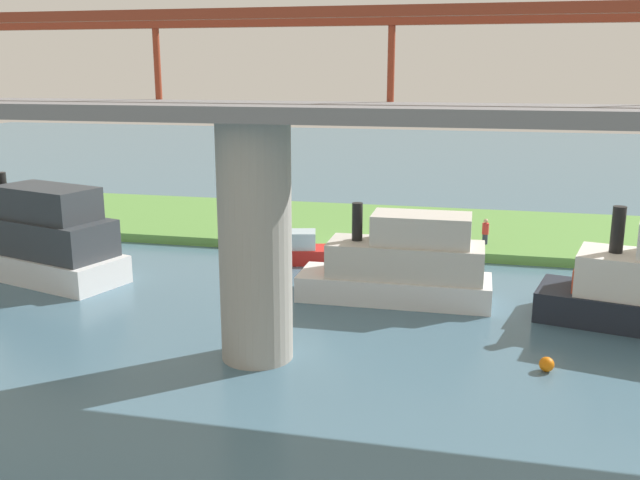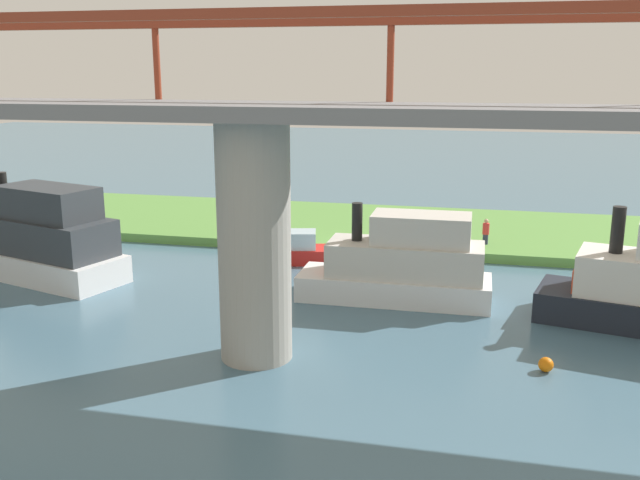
{
  "view_description": "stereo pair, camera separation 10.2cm",
  "coord_description": "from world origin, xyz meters",
  "px_view_note": "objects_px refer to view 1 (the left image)",
  "views": [
    {
      "loc": [
        -5.6,
        36.1,
        9.8
      ],
      "look_at": [
        1.57,
        5.0,
        2.0
      ],
      "focal_mm": 39.67,
      "sensor_mm": 36.0,
      "label": 1
    },
    {
      "loc": [
        -5.7,
        36.08,
        9.8
      ],
      "look_at": [
        1.57,
        5.0,
        2.0
      ],
      "focal_mm": 39.67,
      "sensor_mm": 36.0,
      "label": 2
    }
  ],
  "objects_px": {
    "bridge_pylon": "(255,243)",
    "marker_buoy": "(547,364)",
    "person_on_bank": "(485,231)",
    "riverboat_paddlewheel": "(401,265)",
    "mooring_post": "(258,227)",
    "houseboat_blue": "(308,251)",
    "pontoon_yellow": "(37,240)"
  },
  "relations": [
    {
      "from": "pontoon_yellow",
      "to": "riverboat_paddlewheel",
      "type": "height_order",
      "value": "pontoon_yellow"
    },
    {
      "from": "person_on_bank",
      "to": "riverboat_paddlewheel",
      "type": "relative_size",
      "value": 0.17
    },
    {
      "from": "mooring_post",
      "to": "pontoon_yellow",
      "type": "distance_m",
      "value": 11.77
    },
    {
      "from": "marker_buoy",
      "to": "mooring_post",
      "type": "bearing_deg",
      "value": -44.26
    },
    {
      "from": "bridge_pylon",
      "to": "pontoon_yellow",
      "type": "bearing_deg",
      "value": -27.58
    },
    {
      "from": "mooring_post",
      "to": "bridge_pylon",
      "type": "bearing_deg",
      "value": 107.68
    },
    {
      "from": "mooring_post",
      "to": "marker_buoy",
      "type": "height_order",
      "value": "mooring_post"
    },
    {
      "from": "person_on_bank",
      "to": "mooring_post",
      "type": "height_order",
      "value": "person_on_bank"
    },
    {
      "from": "marker_buoy",
      "to": "riverboat_paddlewheel",
      "type": "bearing_deg",
      "value": -48.56
    },
    {
      "from": "pontoon_yellow",
      "to": "marker_buoy",
      "type": "distance_m",
      "value": 23.69
    },
    {
      "from": "bridge_pylon",
      "to": "riverboat_paddlewheel",
      "type": "bearing_deg",
      "value": -119.44
    },
    {
      "from": "pontoon_yellow",
      "to": "marker_buoy",
      "type": "height_order",
      "value": "pontoon_yellow"
    },
    {
      "from": "person_on_bank",
      "to": "pontoon_yellow",
      "type": "relative_size",
      "value": 0.14
    },
    {
      "from": "bridge_pylon",
      "to": "marker_buoy",
      "type": "distance_m",
      "value": 10.49
    },
    {
      "from": "bridge_pylon",
      "to": "person_on_bank",
      "type": "relative_size",
      "value": 5.89
    },
    {
      "from": "riverboat_paddlewheel",
      "to": "marker_buoy",
      "type": "xyz_separation_m",
      "value": [
        -5.59,
        6.33,
        -1.31
      ]
    },
    {
      "from": "person_on_bank",
      "to": "houseboat_blue",
      "type": "relative_size",
      "value": 0.27
    },
    {
      "from": "bridge_pylon",
      "to": "houseboat_blue",
      "type": "height_order",
      "value": "bridge_pylon"
    },
    {
      "from": "riverboat_paddlewheel",
      "to": "marker_buoy",
      "type": "height_order",
      "value": "riverboat_paddlewheel"
    },
    {
      "from": "person_on_bank",
      "to": "mooring_post",
      "type": "relative_size",
      "value": 1.28
    },
    {
      "from": "mooring_post",
      "to": "houseboat_blue",
      "type": "xyz_separation_m",
      "value": [
        -3.56,
        2.78,
        -0.46
      ]
    },
    {
      "from": "bridge_pylon",
      "to": "mooring_post",
      "type": "bearing_deg",
      "value": -72.32
    },
    {
      "from": "bridge_pylon",
      "to": "mooring_post",
      "type": "distance_m",
      "value": 16.19
    },
    {
      "from": "riverboat_paddlewheel",
      "to": "houseboat_blue",
      "type": "bearing_deg",
      "value": -43.23
    },
    {
      "from": "mooring_post",
      "to": "houseboat_blue",
      "type": "distance_m",
      "value": 4.54
    },
    {
      "from": "bridge_pylon",
      "to": "houseboat_blue",
      "type": "relative_size",
      "value": 1.58
    },
    {
      "from": "person_on_bank",
      "to": "riverboat_paddlewheel",
      "type": "height_order",
      "value": "riverboat_paddlewheel"
    },
    {
      "from": "houseboat_blue",
      "to": "bridge_pylon",
      "type": "bearing_deg",
      "value": 95.84
    },
    {
      "from": "bridge_pylon",
      "to": "pontoon_yellow",
      "type": "height_order",
      "value": "bridge_pylon"
    },
    {
      "from": "bridge_pylon",
      "to": "pontoon_yellow",
      "type": "xyz_separation_m",
      "value": [
        13.17,
        -6.88,
        -2.28
      ]
    },
    {
      "from": "pontoon_yellow",
      "to": "marker_buoy",
      "type": "xyz_separation_m",
      "value": [
        -22.88,
        5.91,
        -1.56
      ]
    },
    {
      "from": "houseboat_blue",
      "to": "marker_buoy",
      "type": "xyz_separation_m",
      "value": [
        -10.98,
        11.4,
        -0.34
      ]
    }
  ]
}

